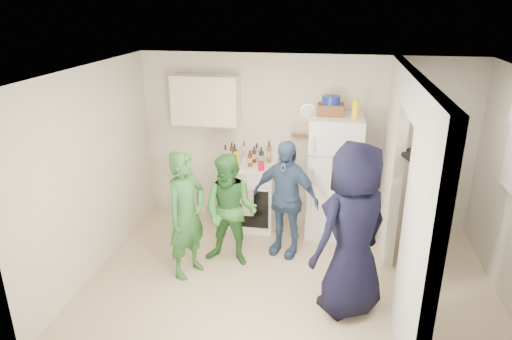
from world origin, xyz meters
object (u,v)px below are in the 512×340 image
(yellow_cup_stack_top, at_px, (355,109))
(person_green_center, at_px, (230,211))
(stove, at_px, (249,195))
(blue_bowl, at_px, (331,100))
(person_green_left, at_px, (187,215))
(person_navy, at_px, (353,231))
(fridge, at_px, (334,176))
(wicker_basket, at_px, (330,110))
(person_nook, at_px, (423,208))
(person_denim, at_px, (285,198))

(yellow_cup_stack_top, relative_size, person_green_center, 0.17)
(stove, distance_m, blue_bowl, 1.84)
(person_green_left, height_order, person_navy, person_navy)
(yellow_cup_stack_top, xyz_separation_m, person_green_left, (-1.93, -1.28, -1.07))
(fridge, distance_m, yellow_cup_stack_top, 1.02)
(blue_bowl, distance_m, person_green_center, 2.00)
(fridge, bearing_deg, person_green_center, -139.89)
(yellow_cup_stack_top, distance_m, person_green_left, 2.55)
(wicker_basket, relative_size, person_green_left, 0.22)
(stove, bearing_deg, person_navy, -51.20)
(person_green_center, bearing_deg, blue_bowl, 50.47)
(fridge, relative_size, blue_bowl, 7.22)
(person_green_center, height_order, person_nook, person_nook)
(person_nook, bearing_deg, fridge, -128.59)
(yellow_cup_stack_top, bearing_deg, person_denim, -144.84)
(person_navy, bearing_deg, fridge, -125.88)
(person_navy, relative_size, person_nook, 1.08)
(fridge, height_order, person_green_center, fridge)
(person_green_left, distance_m, person_green_center, 0.57)
(yellow_cup_stack_top, bearing_deg, person_green_left, -146.45)
(stove, relative_size, person_green_left, 0.61)
(stove, height_order, person_navy, person_navy)
(blue_bowl, distance_m, person_denim, 1.46)
(person_denim, xyz_separation_m, person_nook, (1.67, -0.22, 0.10))
(stove, distance_m, person_green_center, 1.11)
(stove, relative_size, person_navy, 0.50)
(person_denim, bearing_deg, stove, 149.36)
(person_nook, bearing_deg, person_green_center, -84.37)
(person_nook, bearing_deg, blue_bowl, -127.56)
(person_nook, bearing_deg, yellow_cup_stack_top, -131.89)
(person_green_left, relative_size, person_nook, 0.90)
(person_green_center, bearing_deg, person_navy, -19.09)
(yellow_cup_stack_top, height_order, person_green_center, yellow_cup_stack_top)
(person_navy, bearing_deg, yellow_cup_stack_top, -133.04)
(person_green_left, height_order, person_nook, person_nook)
(wicker_basket, height_order, yellow_cup_stack_top, yellow_cup_stack_top)
(person_denim, bearing_deg, yellow_cup_stack_top, 53.63)
(wicker_basket, xyz_separation_m, person_green_center, (-1.15, -1.10, -1.08))
(person_green_center, bearing_deg, fridge, 46.77)
(stove, distance_m, wicker_basket, 1.74)
(wicker_basket, xyz_separation_m, person_green_left, (-1.61, -1.43, -1.02))
(person_green_center, xyz_separation_m, person_denim, (0.64, 0.37, 0.06))
(fridge, relative_size, yellow_cup_stack_top, 6.93)
(person_green_left, relative_size, person_green_center, 1.09)
(fridge, xyz_separation_m, person_denim, (-0.61, -0.68, -0.08))
(blue_bowl, height_order, yellow_cup_stack_top, blue_bowl)
(person_navy, distance_m, person_nook, 1.20)
(fridge, xyz_separation_m, yellow_cup_stack_top, (0.22, -0.10, 0.99))
(person_denim, bearing_deg, person_navy, -34.19)
(blue_bowl, distance_m, person_green_left, 2.44)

